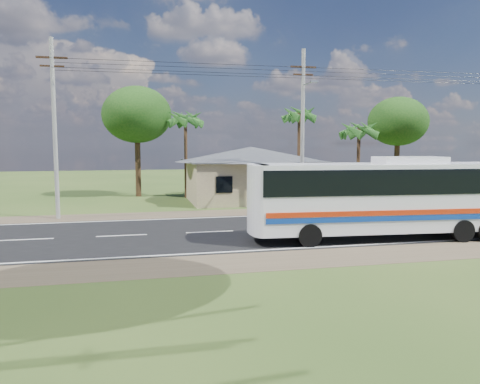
# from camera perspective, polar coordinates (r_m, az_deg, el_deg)

# --- Properties ---
(ground) EXTENTS (120.00, 120.00, 0.00)m
(ground) POSITION_cam_1_polar(r_m,az_deg,el_deg) (25.84, 6.22, -4.48)
(ground) COLOR #2A4318
(ground) RESTS_ON ground
(road) EXTENTS (120.00, 16.00, 0.03)m
(road) POSITION_cam_1_polar(r_m,az_deg,el_deg) (25.84, 6.22, -4.46)
(road) COLOR black
(road) RESTS_ON ground
(house) EXTENTS (12.40, 10.00, 5.00)m
(house) POSITION_cam_1_polar(r_m,az_deg,el_deg) (38.23, 1.36, 2.92)
(house) COLOR tan
(house) RESTS_ON ground
(waiting_shed) EXTENTS (5.20, 4.48, 3.35)m
(waiting_shed) POSITION_cam_1_polar(r_m,az_deg,el_deg) (38.92, 20.48, 2.72)
(waiting_shed) COLOR #392315
(waiting_shed) RESTS_ON ground
(concrete_barrier) EXTENTS (7.00, 0.30, 0.90)m
(concrete_barrier) POSITION_cam_1_polar(r_m,az_deg,el_deg) (36.15, 21.53, -1.16)
(concrete_barrier) COLOR #9E9E99
(concrete_barrier) RESTS_ON ground
(utility_poles) EXTENTS (32.80, 2.22, 11.00)m
(utility_poles) POSITION_cam_1_polar(r_m,az_deg,el_deg) (32.44, 7.09, 7.85)
(utility_poles) COLOR #9E9E99
(utility_poles) RESTS_ON ground
(palm_near) EXTENTS (2.80, 2.80, 6.70)m
(palm_near) POSITION_cam_1_polar(r_m,az_deg,el_deg) (39.30, 14.32, 7.29)
(palm_near) COLOR #47301E
(palm_near) RESTS_ON ground
(palm_mid) EXTENTS (2.80, 2.80, 8.20)m
(palm_mid) POSITION_cam_1_polar(r_m,az_deg,el_deg) (42.11, 7.24, 9.30)
(palm_mid) COLOR #47301E
(palm_mid) RESTS_ON ground
(palm_far) EXTENTS (2.80, 2.80, 7.70)m
(palm_far) POSITION_cam_1_polar(r_m,az_deg,el_deg) (40.31, -6.67, 8.77)
(palm_far) COLOR #47301E
(palm_far) RESTS_ON ground
(tree_behind_house) EXTENTS (6.00, 6.00, 9.61)m
(tree_behind_house) POSITION_cam_1_polar(r_m,az_deg,el_deg) (42.11, -12.46, 9.15)
(tree_behind_house) COLOR #47301E
(tree_behind_house) RESTS_ON ground
(tree_behind_shed) EXTENTS (5.60, 5.60, 9.02)m
(tree_behind_shed) POSITION_cam_1_polar(r_m,az_deg,el_deg) (46.86, 18.71, 8.11)
(tree_behind_shed) COLOR #47301E
(tree_behind_shed) RESTS_ON ground
(coach_bus) EXTENTS (13.11, 3.67, 4.02)m
(coach_bus) POSITION_cam_1_polar(r_m,az_deg,el_deg) (23.82, 17.60, -0.03)
(coach_bus) COLOR silver
(coach_bus) RESTS_ON ground
(motorcycle) EXTENTS (1.91, 1.16, 0.95)m
(motorcycle) POSITION_cam_1_polar(r_m,az_deg,el_deg) (35.15, 20.99, -1.29)
(motorcycle) COLOR black
(motorcycle) RESTS_ON ground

